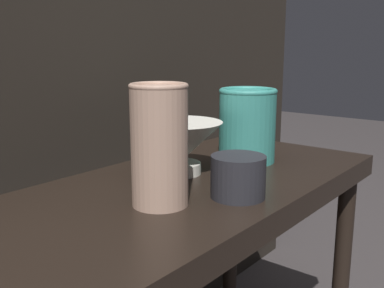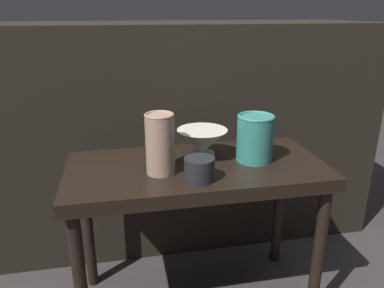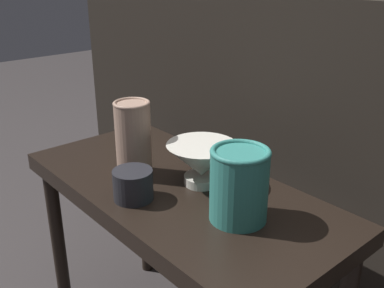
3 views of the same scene
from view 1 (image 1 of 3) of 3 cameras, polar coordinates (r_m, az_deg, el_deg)
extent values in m
cube|color=black|center=(0.76, -0.38, -6.24)|extent=(0.77, 0.36, 0.04)
cylinder|color=black|center=(1.07, 18.41, -15.49)|extent=(0.04, 0.04, 0.46)
cylinder|color=black|center=(1.19, 4.89, -12.00)|extent=(0.04, 0.04, 0.46)
cube|color=black|center=(1.14, -20.43, -2.42)|extent=(1.62, 0.50, 0.89)
cylinder|color=silver|center=(0.80, -1.65, -3.08)|extent=(0.08, 0.08, 0.02)
cone|color=silver|center=(0.79, -1.67, 0.19)|extent=(0.15, 0.15, 0.07)
cylinder|color=tan|center=(0.63, -4.15, -0.35)|extent=(0.08, 0.08, 0.17)
torus|color=tan|center=(0.61, -4.27, 7.36)|extent=(0.08, 0.08, 0.01)
cylinder|color=teal|center=(0.88, 6.76, 2.25)|extent=(0.11, 0.11, 0.14)
torus|color=teal|center=(0.87, 6.88, 6.70)|extent=(0.11, 0.11, 0.01)
cylinder|color=#232328|center=(0.67, 5.88, -4.13)|extent=(0.08, 0.08, 0.06)
camera|label=2|loc=(0.68, 100.61, 16.47)|focal=35.00mm
camera|label=3|loc=(1.26, 45.56, 19.49)|focal=42.00mm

